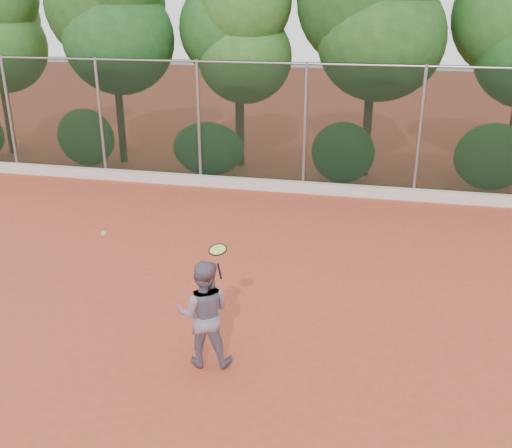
# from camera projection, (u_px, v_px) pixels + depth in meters

# --- Properties ---
(ground) EXTENTS (80.00, 80.00, 0.00)m
(ground) POSITION_uv_depth(u_px,v_px,m) (243.00, 313.00, 9.65)
(ground) COLOR #B6452B
(ground) RESTS_ON ground
(concrete_curb) EXTENTS (24.00, 0.20, 0.30)m
(concrete_curb) POSITION_uv_depth(u_px,v_px,m) (302.00, 187.00, 15.81)
(concrete_curb) COLOR silver
(concrete_curb) RESTS_ON ground
(tennis_player) EXTENTS (0.88, 0.74, 1.62)m
(tennis_player) POSITION_uv_depth(u_px,v_px,m) (204.00, 313.00, 8.06)
(tennis_player) COLOR slate
(tennis_player) RESTS_ON ground
(chainlink_fence) EXTENTS (24.09, 0.09, 3.50)m
(chainlink_fence) POSITION_uv_depth(u_px,v_px,m) (305.00, 125.00, 15.35)
(chainlink_fence) COLOR black
(chainlink_fence) RESTS_ON ground
(foliage_backdrop) EXTENTS (23.70, 3.63, 7.55)m
(foliage_backdrop) POSITION_uv_depth(u_px,v_px,m) (298.00, 23.00, 16.35)
(foliage_backdrop) COLOR #492A1C
(foliage_backdrop) RESTS_ON ground
(tennis_racket) EXTENTS (0.33, 0.32, 0.53)m
(tennis_racket) POSITION_uv_depth(u_px,v_px,m) (218.00, 252.00, 7.63)
(tennis_racket) COLOR black
(tennis_racket) RESTS_ON ground
(tennis_ball_in_flight) EXTENTS (0.07, 0.07, 0.07)m
(tennis_ball_in_flight) POSITION_uv_depth(u_px,v_px,m) (104.00, 234.00, 7.95)
(tennis_ball_in_flight) COLOR #C0E433
(tennis_ball_in_flight) RESTS_ON ground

